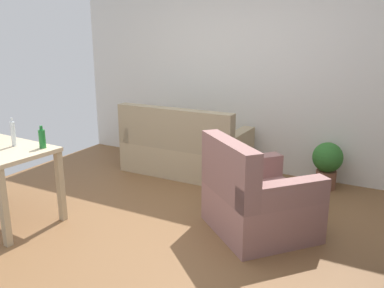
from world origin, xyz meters
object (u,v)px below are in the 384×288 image
couch (184,150)px  bottle_clear (13,134)px  armchair (255,200)px  potted_plant (327,162)px  bottle_green (42,138)px

couch → bottle_clear: 2.23m
armchair → bottle_clear: 2.42m
couch → potted_plant: size_ratio=2.84×
couch → armchair: same height
bottle_clear → bottle_green: bottle_clear is taller
armchair → bottle_green: bearing=62.7°
potted_plant → bottle_green: size_ratio=2.61×
potted_plant → bottle_clear: size_ratio=2.02×
bottle_clear → couch: bearing=69.0°
potted_plant → bottle_green: bearing=-135.4°
bottle_green → couch: bearing=76.3°
armchair → bottle_green: bottle_green is taller
couch → bottle_clear: size_ratio=5.74×
bottle_clear → bottle_green: (0.30, 0.08, -0.03)m
couch → bottle_green: bottle_green is taller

